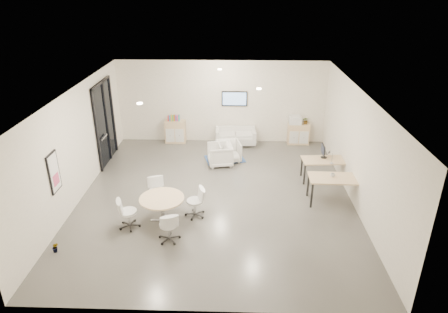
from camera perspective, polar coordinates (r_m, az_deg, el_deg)
room_shell at (r=11.31m, az=-1.23°, el=1.29°), size 9.60×10.60×4.80m
glass_door at (r=14.40m, az=-16.66°, el=4.98°), size 0.09×1.90×2.85m
artwork at (r=10.87m, az=-23.13°, el=-2.12°), size 0.05×0.54×1.04m
wall_tv at (r=15.46m, az=1.50°, el=8.26°), size 0.98×0.06×0.58m
ceiling_spots at (r=11.61m, az=-2.09°, el=10.12°), size 3.14×4.14×0.03m
sideboard_left at (r=15.87m, az=-6.95°, el=3.55°), size 0.80×0.41×0.90m
sideboard_right at (r=15.89m, az=10.57°, el=3.21°), size 0.83×0.40×0.83m
books at (r=15.69m, az=-7.20°, el=5.47°), size 0.46×0.14×0.22m
printer at (r=15.67m, az=10.13°, el=5.19°), size 0.48×0.40×0.33m
loveseat at (r=15.59m, az=1.65°, el=2.82°), size 1.58×0.86×0.58m
blue_rug at (r=14.43m, az=0.12°, el=-0.34°), size 1.56×1.24×0.01m
armchair_left at (r=13.84m, az=-0.59°, el=0.41°), size 0.88×0.93×0.83m
armchair_right at (r=14.14m, az=0.72°, el=0.87°), size 0.92×0.88×0.79m
desk_rear at (r=13.06m, az=14.16°, el=-0.72°), size 1.45×0.80×0.73m
desk_front at (r=11.86m, az=15.67°, el=-3.27°), size 1.54×0.79×0.79m
monitor at (r=13.06m, az=13.99°, el=0.80°), size 0.20×0.50×0.44m
round_table at (r=10.70m, az=-8.87°, el=-6.24°), size 1.18×1.18×0.72m
meeting_chairs at (r=10.81m, az=-8.79°, el=-7.27°), size 2.41×2.41×0.82m
plant_cabinet at (r=15.73m, az=11.62°, el=4.95°), size 0.30×0.32×0.22m
plant_floor at (r=10.59m, az=-22.89°, el=-12.19°), size 0.16×0.28×0.12m
cup at (r=11.82m, az=15.27°, el=-2.52°), size 0.15×0.13×0.13m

